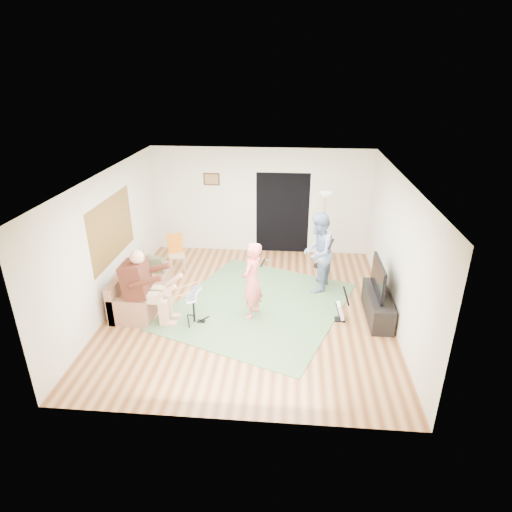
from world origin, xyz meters
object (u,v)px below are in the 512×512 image
Objects in this scene: dining_chair at (177,258)px; drum_kit at (194,309)px; singer at (252,281)px; guitar_spare at (341,311)px; television at (378,278)px; sofa at (139,291)px; guitarist at (318,253)px; torchiere_lamp at (324,217)px; tv_cabinet at (377,305)px.

drum_kit is at bearing -89.43° from dining_chair.
guitar_spare is at bearing 109.82° from singer.
guitar_spare is 0.69× the size of television.
television reaches higher than guitar_spare.
singer is at bearing -65.26° from dining_chair.
sofa is 1.76× the size of television.
torchiere_lamp reaches higher than guitarist.
singer is (1.08, 0.33, 0.49)m from drum_kit.
guitarist is 1.27m from torchiere_lamp.
sofa is 1.44m from drum_kit.
guitar_spare is at bearing -164.90° from tv_cabinet.
tv_cabinet is (0.96, -2.23, -1.02)m from torchiere_lamp.
dining_chair reaches higher than sofa.
dining_chair is 0.63× the size of tv_cabinet.
guitarist is at bearing -98.26° from torchiere_lamp.
guitarist is 1.64× the size of television.
tv_cabinet is (0.72, 0.19, 0.04)m from guitar_spare.
television is at bearing 180.00° from tv_cabinet.
guitarist is 1.50m from television.
guitar_spare reaches higher than drum_kit.
guitar_spare is at bearing 34.27° from guitarist.
guitarist is (3.65, 0.89, 0.62)m from sofa.
drum_kit is 1.23m from singer.
guitar_spare is 0.74m from tv_cabinet.
torchiere_lamp is 2.10× the size of dining_chair.
television is (0.91, -2.23, -0.42)m from torchiere_lamp.
drum_kit is at bearing -52.38° from singer.
singer is 2.85m from torchiere_lamp.
sofa is 1.01× the size of torchiere_lamp.
guitar_spare is 0.40× the size of torchiere_lamp.
television is at bearing 114.68° from singer.
dining_chair is (-3.68, 1.93, 0.10)m from guitar_spare.
tv_cabinet is 0.60m from television.
television is (3.45, 0.50, 0.57)m from drum_kit.
guitar_spare is (4.07, -0.34, -0.04)m from sofa.
dining_chair is 0.83× the size of television.
guitarist is 1.46m from guitar_spare.
television is (4.73, -0.15, 0.60)m from sofa.
guitarist reaches higher than drum_kit.
torchiere_lamp is 2.44m from television.
drum_kit is at bearing -132.89° from torchiere_lamp.
torchiere_lamp is at bearing 169.25° from singer.
torchiere_lamp is (1.46, 2.40, 0.50)m from singer.
guitar_spare reaches higher than tv_cabinet.
guitarist is (1.28, 1.21, 0.10)m from singer.
singer is at bearing -175.85° from television.
guitarist is at bearing 33.10° from drum_kit.
guitarist is 3.38m from dining_chair.
dining_chair reaches higher than tv_cabinet.
singer reaches higher than television.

